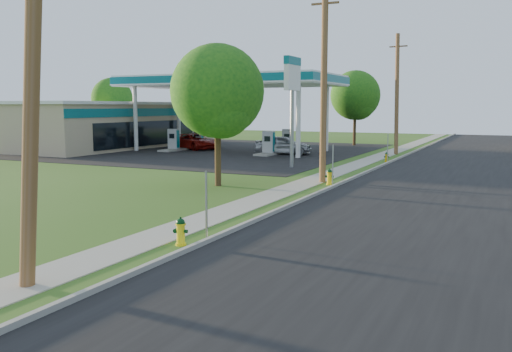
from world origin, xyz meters
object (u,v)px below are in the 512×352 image
(utility_pole_far, at_px, (397,94))
(tree_back, at_px, (112,100))
(fuel_pump_ne, at_px, (269,146))
(hydrant_far, at_px, (387,157))
(fuel_pump_sw, at_px, (198,140))
(fuel_pump_se, at_px, (288,143))
(hydrant_mid, at_px, (329,177))
(tree_verge, at_px, (218,95))
(utility_pole_mid, at_px, (324,83))
(tree_lot, at_px, (356,97))
(fuel_pump_nw, at_px, (174,143))
(utility_pole_near, at_px, (32,57))
(car_silver, at_px, (283,145))
(price_pylon, at_px, (292,80))
(hydrant_near, at_px, (181,232))
(car_red, at_px, (194,141))

(utility_pole_far, distance_m, tree_back, 33.60)
(fuel_pump_ne, relative_size, hydrant_far, 4.61)
(hydrant_far, bearing_deg, fuel_pump_sw, 164.03)
(fuel_pump_se, relative_size, tree_back, 0.45)
(hydrant_mid, bearing_deg, fuel_pump_ne, 124.75)
(tree_verge, relative_size, hydrant_far, 9.78)
(tree_verge, bearing_deg, utility_pole_mid, 39.88)
(utility_pole_far, xyz_separation_m, tree_lot, (-5.63, 8.46, -0.08))
(hydrant_mid, bearing_deg, utility_pole_mid, 130.82)
(fuel_pump_nw, bearing_deg, utility_pole_near, -60.00)
(utility_pole_mid, relative_size, hydrant_mid, 12.10)
(tree_back, bearing_deg, hydrant_far, -18.81)
(car_silver, bearing_deg, tree_lot, -22.28)
(price_pylon, bearing_deg, tree_back, 148.83)
(hydrant_near, bearing_deg, utility_pole_near, -97.21)
(tree_verge, relative_size, tree_lot, 0.92)
(fuel_pump_se, distance_m, tree_back, 25.37)
(fuel_pump_se, bearing_deg, fuel_pump_nw, -156.04)
(utility_pole_mid, bearing_deg, tree_back, 145.02)
(utility_pole_mid, xyz_separation_m, tree_verge, (-4.08, -3.41, -0.59))
(utility_pole_mid, xyz_separation_m, fuel_pump_nw, (-17.90, 13.00, -4.23))
(utility_pole_mid, bearing_deg, fuel_pump_sw, 136.48)
(fuel_pump_ne, distance_m, hydrant_near, 28.31)
(hydrant_near, distance_m, car_silver, 28.98)
(utility_pole_far, bearing_deg, tree_verge, -100.78)
(utility_pole_mid, relative_size, car_silver, 2.17)
(hydrant_mid, height_order, hydrant_far, hydrant_mid)
(utility_pole_mid, relative_size, fuel_pump_nw, 3.06)
(fuel_pump_ne, height_order, price_pylon, price_pylon)
(car_red, bearing_deg, fuel_pump_sw, 39.69)
(utility_pole_mid, bearing_deg, utility_pole_far, 90.00)
(hydrant_near, height_order, car_silver, car_silver)
(fuel_pump_ne, xyz_separation_m, tree_lot, (3.27, 13.46, 4.00))
(fuel_pump_nw, relative_size, fuel_pump_sw, 1.00)
(utility_pole_far, height_order, fuel_pump_nw, utility_pole_far)
(utility_pole_near, bearing_deg, fuel_pump_nw, 120.00)
(utility_pole_mid, xyz_separation_m, tree_lot, (-5.63, 26.46, -0.23))
(car_silver, bearing_deg, tree_back, 58.56)
(utility_pole_near, relative_size, tree_lot, 1.29)
(price_pylon, height_order, hydrant_far, price_pylon)
(fuel_pump_sw, xyz_separation_m, tree_back, (-15.29, 6.22, 3.84))
(fuel_pump_sw, bearing_deg, car_silver, -17.01)
(fuel_pump_ne, height_order, hydrant_mid, fuel_pump_ne)
(tree_verge, bearing_deg, car_red, 125.25)
(utility_pole_near, relative_size, price_pylon, 1.38)
(tree_lot, distance_m, car_red, 16.65)
(fuel_pump_nw, distance_m, hydrant_near, 32.44)
(fuel_pump_ne, height_order, hydrant_near, fuel_pump_ne)
(fuel_pump_nw, xyz_separation_m, price_pylon, (14.00, -7.50, 4.71))
(utility_pole_near, height_order, hydrant_mid, utility_pole_near)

